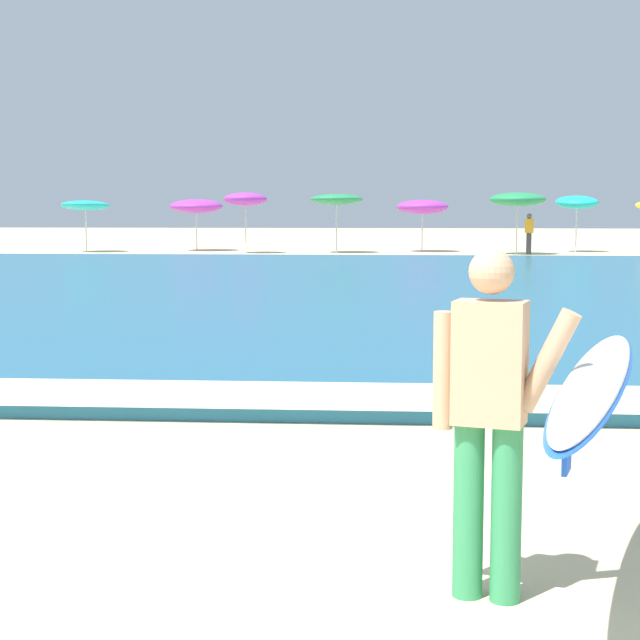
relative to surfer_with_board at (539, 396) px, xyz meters
name	(u,v)px	position (x,y,z in m)	size (l,w,h in m)	color
sea	(333,288)	(-2.03, 18.11, -0.96)	(120.00, 28.00, 0.14)	#1E6084
surf_foam	(252,394)	(-2.03, 4.71, -0.89)	(120.00, 1.38, 0.01)	white
surfer_with_board	(539,396)	(0.00, 0.00, 0.00)	(1.27, 2.72, 1.73)	#338E56
beach_umbrella_0	(85,206)	(-13.14, 36.43, 0.85)	(1.96, 1.98, 2.14)	beige
beach_umbrella_1	(196,206)	(-8.89, 37.89, 0.82)	(2.19, 2.19, 2.15)	beige
beach_umbrella_2	(245,199)	(-6.53, 35.86, 1.10)	(1.71, 1.73, 2.43)	beige
beach_umbrella_3	(337,199)	(-2.97, 36.45, 1.09)	(2.07, 2.09, 2.37)	beige
beach_umbrella_4	(422,207)	(0.46, 37.69, 0.79)	(2.10, 2.11, 2.14)	beige
beach_umbrella_5	(517,199)	(4.05, 35.68, 1.09)	(2.18, 2.18, 2.39)	beige
beach_umbrella_6	(577,202)	(6.68, 37.84, 0.98)	(1.72, 1.76, 2.35)	beige
beachgoer_near_row_left	(529,233)	(4.49, 35.47, -0.19)	(0.32, 0.20, 1.58)	#383842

